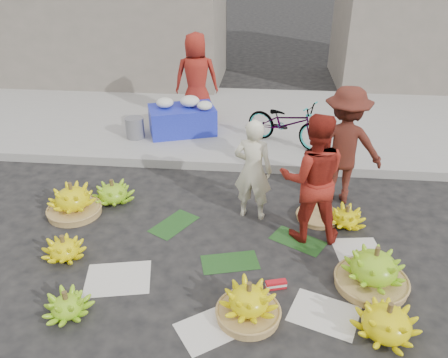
# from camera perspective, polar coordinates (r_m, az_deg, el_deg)

# --- Properties ---
(ground) EXTENTS (80.00, 80.00, 0.00)m
(ground) POSITION_cam_1_polar(r_m,az_deg,el_deg) (5.27, 2.09, -9.54)
(ground) COLOR black
(ground) RESTS_ON ground
(curb) EXTENTS (40.00, 0.25, 0.15)m
(curb) POSITION_cam_1_polar(r_m,az_deg,el_deg) (7.11, 3.31, 1.85)
(curb) COLOR gray
(curb) RESTS_ON ground
(sidewalk) EXTENTS (40.00, 4.00, 0.12)m
(sidewalk) POSITION_cam_1_polar(r_m,az_deg,el_deg) (9.04, 3.97, 7.67)
(sidewalk) COLOR gray
(sidewalk) RESTS_ON ground
(building_left) EXTENTS (6.00, 3.00, 4.00)m
(building_left) POSITION_cam_1_polar(r_m,az_deg,el_deg) (12.19, -15.71, 21.53)
(building_left) COLOR gray
(building_left) RESTS_ON sidewalk
(newspaper_scatter) EXTENTS (3.20, 1.80, 0.00)m
(newspaper_scatter) POSITION_cam_1_polar(r_m,az_deg,el_deg) (4.67, 1.39, -15.52)
(newspaper_scatter) COLOR silver
(newspaper_scatter) RESTS_ON ground
(banana_leaves) EXTENTS (2.00, 1.00, 0.00)m
(banana_leaves) POSITION_cam_1_polar(r_m,az_deg,el_deg) (5.44, 1.17, -8.16)
(banana_leaves) COLOR #174216
(banana_leaves) RESTS_ON ground
(banana_bunch_0) EXTENTS (0.57, 0.57, 0.31)m
(banana_bunch_0) POSITION_cam_1_polar(r_m,az_deg,el_deg) (5.44, -20.15, -8.49)
(banana_bunch_0) COLOR yellow
(banana_bunch_0) RESTS_ON ground
(banana_bunch_1) EXTENTS (0.57, 0.57, 0.29)m
(banana_bunch_1) POSITION_cam_1_polar(r_m,az_deg,el_deg) (4.71, -19.83, -15.23)
(banana_bunch_1) COLOR #6CB419
(banana_bunch_1) RESTS_ON ground
(banana_bunch_2) EXTENTS (0.62, 0.62, 0.43)m
(banana_bunch_2) POSITION_cam_1_polar(r_m,az_deg,el_deg) (4.38, 3.23, -15.87)
(banana_bunch_2) COLOR #9F7A43
(banana_bunch_2) RESTS_ON ground
(banana_bunch_3) EXTENTS (0.77, 0.77, 0.39)m
(banana_bunch_3) POSITION_cam_1_polar(r_m,az_deg,el_deg) (4.49, 20.52, -17.03)
(banana_bunch_3) COLOR yellow
(banana_bunch_3) RESTS_ON ground
(banana_bunch_4) EXTENTS (0.83, 0.83, 0.51)m
(banana_bunch_4) POSITION_cam_1_polar(r_m,az_deg,el_deg) (4.94, 18.96, -11.09)
(banana_bunch_4) COLOR #9F7A43
(banana_bunch_4) RESTS_ON ground
(banana_bunch_5) EXTENTS (0.48, 0.48, 0.29)m
(banana_bunch_5) POSITION_cam_1_polar(r_m,az_deg,el_deg) (5.88, 15.69, -4.84)
(banana_bunch_5) COLOR yellow
(banana_bunch_5) RESTS_ON ground
(banana_bunch_6) EXTENTS (0.78, 0.78, 0.48)m
(banana_bunch_6) POSITION_cam_1_polar(r_m,az_deg,el_deg) (6.20, -19.14, -2.67)
(banana_bunch_6) COLOR #9F7A43
(banana_bunch_6) RESTS_ON ground
(banana_bunch_7) EXTENTS (0.57, 0.57, 0.35)m
(banana_bunch_7) POSITION_cam_1_polar(r_m,az_deg,el_deg) (6.35, -14.31, -1.68)
(banana_bunch_7) COLOR #6CB419
(banana_bunch_7) RESTS_ON ground
(basket_spare) EXTENTS (0.74, 0.74, 0.06)m
(basket_spare) POSITION_cam_1_polar(r_m,az_deg,el_deg) (5.98, 12.14, -4.81)
(basket_spare) COLOR #9F7A43
(basket_spare) RESTS_ON ground
(incense_stack) EXTENTS (0.23, 0.13, 0.09)m
(incense_stack) POSITION_cam_1_polar(r_m,az_deg,el_deg) (4.79, 6.81, -13.54)
(incense_stack) COLOR red
(incense_stack) RESTS_ON ground
(vendor_cream) EXTENTS (0.55, 0.42, 1.37)m
(vendor_cream) POSITION_cam_1_polar(r_m,az_deg,el_deg) (5.59, 3.80, 1.14)
(vendor_cream) COLOR #F2ECCC
(vendor_cream) RESTS_ON ground
(vendor_red) EXTENTS (0.80, 0.63, 1.61)m
(vendor_red) POSITION_cam_1_polar(r_m,az_deg,el_deg) (5.23, 11.47, 0.04)
(vendor_red) COLOR #9F2618
(vendor_red) RESTS_ON ground
(man_striped) EXTENTS (1.11, 0.69, 1.65)m
(man_striped) POSITION_cam_1_polar(r_m,az_deg,el_deg) (6.14, 15.36, 4.15)
(man_striped) COLOR maroon
(man_striped) RESTS_ON ground
(flower_table) EXTENTS (1.36, 1.09, 0.69)m
(flower_table) POSITION_cam_1_polar(r_m,az_deg,el_deg) (8.18, -5.44, 7.92)
(flower_table) COLOR #1C26BA
(flower_table) RESTS_ON sidewalk
(grey_bucket) EXTENTS (0.33, 0.33, 0.38)m
(grey_bucket) POSITION_cam_1_polar(r_m,az_deg,el_deg) (8.12, -11.56, 6.57)
(grey_bucket) COLOR slate
(grey_bucket) RESTS_ON sidewalk
(flower_vendor) EXTENTS (0.91, 0.67, 1.71)m
(flower_vendor) POSITION_cam_1_polar(r_m,az_deg,el_deg) (8.59, -3.61, 13.00)
(flower_vendor) COLOR #9F2618
(flower_vendor) RESTS_ON sidewalk
(bicycle) EXTENTS (1.18, 1.59, 0.80)m
(bicycle) POSITION_cam_1_polar(r_m,az_deg,el_deg) (7.67, 8.22, 7.27)
(bicycle) COLOR gray
(bicycle) RESTS_ON sidewalk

